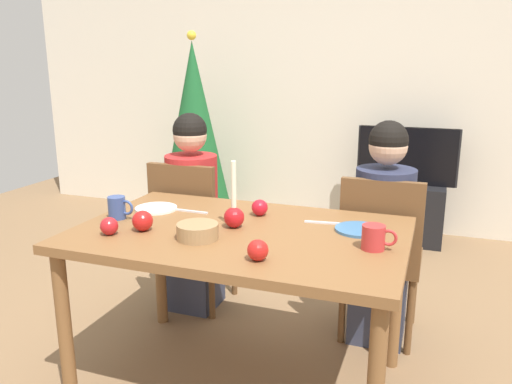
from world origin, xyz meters
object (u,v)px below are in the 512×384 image
person_right_child (382,237)px  christmas_tree (194,128)px  dining_table (240,248)px  mug_right (374,237)px  candle_centerpiece (234,214)px  apple_by_right_mug (260,208)px  plate_left (156,208)px  person_left_child (193,216)px  chair_left (190,227)px  mug_left (118,208)px  bowl_walnuts (198,231)px  chair_right (381,250)px  tv_stand (403,212)px  apple_near_candle (143,221)px  plate_right (359,229)px  tv (407,156)px  apple_by_left_plate (109,226)px  apple_far_edge (258,250)px

person_right_child → christmas_tree: 2.32m
dining_table → mug_right: size_ratio=10.39×
candle_centerpiece → apple_by_right_mug: size_ratio=3.84×
candle_centerpiece → plate_left: 0.48m
person_left_child → apple_by_right_mug: 0.73m
chair_left → mug_left: (-0.03, -0.65, 0.29)m
candle_centerpiece → bowl_walnuts: bearing=-114.2°
chair_left → person_left_child: 0.07m
chair_right → tv_stand: bearing=89.9°
dining_table → apple_near_candle: apple_near_candle is taller
dining_table → christmas_tree: christmas_tree is taller
dining_table → chair_left: 0.84m
person_left_child → tv_stand: person_left_child is taller
apple_near_candle → chair_right: bearing=39.4°
plate_right → mug_left: (-1.07, -0.20, 0.05)m
tv_stand → candle_centerpiece: size_ratio=2.18×
person_right_child → mug_right: person_right_child is taller
dining_table → plate_left: 0.53m
chair_right → apple_near_candle: bearing=-140.6°
dining_table → mug_left: bearing=-176.3°
person_left_child → tv: 1.99m
dining_table → bowl_walnuts: 0.23m
chair_right → candle_centerpiece: (-0.57, -0.58, 0.30)m
person_left_child → candle_centerpiece: bearing=-49.9°
person_left_child → mug_right: bearing=-31.1°
chair_right → bowl_walnuts: 1.05m
apple_by_left_plate → plate_right: bearing=22.6°
chair_right → apple_by_right_mug: bearing=-144.4°
tv → apple_by_left_plate: (-1.03, -2.54, 0.08)m
dining_table → apple_near_candle: (-0.39, -0.15, 0.13)m
person_left_child → tv: size_ratio=1.48×
tv_stand → apple_by_left_plate: bearing=-112.0°
person_left_child → plate_right: size_ratio=5.70×
person_right_child → plate_left: 1.16m
tv → apple_by_left_plate: bearing=-112.0°
mug_right → apple_near_candle: size_ratio=1.52×
plate_left → mug_left: bearing=-115.2°
tv_stand → mug_right: size_ratio=4.75×
mug_right → apple_near_candle: bearing=-173.4°
chair_right → bowl_walnuts: (-0.66, -0.77, 0.27)m
bowl_walnuts → apple_by_right_mug: size_ratio=2.22×
apple_near_candle → dining_table: bearing=21.1°
mug_right → apple_by_left_plate: (-1.06, -0.20, -0.01)m
christmas_tree → apple_by_left_plate: (0.77, -2.32, -0.09)m
tv → plate_right: size_ratio=3.84×
mug_left → mug_right: mug_left is taller
dining_table → person_left_child: size_ratio=1.19×
mug_left → mug_right: (1.15, 0.00, -0.00)m
mug_left → apple_by_right_mug: mug_left is taller
bowl_walnuts → apple_far_edge: 0.34m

